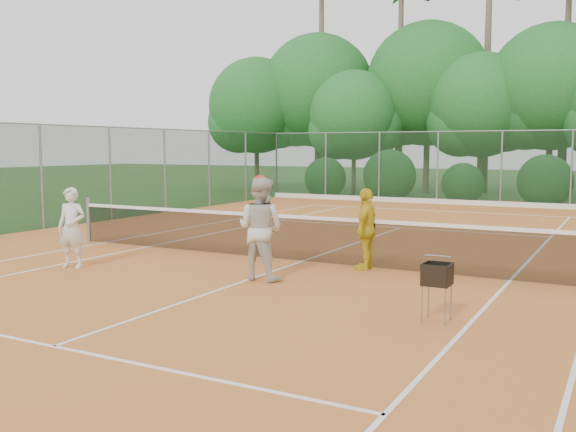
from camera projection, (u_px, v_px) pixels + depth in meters
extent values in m
plane|color=#264B1A|center=(301.00, 263.00, 13.17)|extent=(120.00, 120.00, 0.00)
cube|color=#C26E2C|center=(301.00, 262.00, 13.17)|extent=(18.00, 36.00, 0.02)
cylinder|color=gray|center=(88.00, 220.00, 15.91)|extent=(0.10, 0.10, 1.10)
cube|color=black|center=(301.00, 240.00, 13.12)|extent=(11.87, 0.03, 0.86)
cube|color=white|center=(301.00, 217.00, 13.07)|extent=(11.87, 0.04, 0.07)
imported|color=silver|center=(72.00, 228.00, 12.48)|extent=(0.65, 0.52, 1.57)
imported|color=beige|center=(260.00, 229.00, 11.33)|extent=(0.90, 0.71, 1.83)
ellipsoid|color=red|center=(260.00, 179.00, 11.24)|extent=(0.22, 0.22, 0.14)
imported|color=gold|center=(366.00, 229.00, 12.29)|extent=(0.43, 0.94, 1.57)
cylinder|color=gray|center=(422.00, 304.00, 8.56)|extent=(0.02, 0.02, 0.51)
cylinder|color=gray|center=(451.00, 302.00, 8.69)|extent=(0.02, 0.02, 0.51)
cube|color=black|center=(437.00, 274.00, 8.59)|extent=(0.35, 0.35, 0.29)
sphere|color=yellow|center=(439.00, 213.00, 22.69)|extent=(0.07, 0.07, 0.07)
sphere|color=#D0DC33|center=(474.00, 208.00, 24.49)|extent=(0.07, 0.07, 0.07)
sphere|color=#D5E334|center=(541.00, 220.00, 20.46)|extent=(0.07, 0.07, 0.07)
cube|color=white|center=(448.00, 211.00, 23.58)|extent=(11.03, 0.06, 0.01)
cube|color=white|center=(103.00, 243.00, 15.76)|extent=(0.06, 23.77, 0.01)
cube|color=white|center=(146.00, 247.00, 15.11)|extent=(0.06, 23.77, 0.01)
cube|color=white|center=(509.00, 281.00, 11.23)|extent=(0.06, 23.77, 0.01)
cube|color=white|center=(400.00, 228.00, 18.77)|extent=(8.23, 0.06, 0.01)
cube|color=white|center=(54.00, 346.00, 7.57)|extent=(8.23, 0.06, 0.01)
cube|color=white|center=(301.00, 262.00, 13.17)|extent=(0.06, 12.80, 0.01)
cube|color=#19381E|center=(469.00, 168.00, 26.14)|extent=(18.00, 0.02, 3.00)
cylinder|color=gray|center=(276.00, 165.00, 30.39)|extent=(0.07, 0.07, 3.00)
cylinder|color=gray|center=(276.00, 165.00, 30.39)|extent=(0.07, 0.07, 3.00)
cylinder|color=brown|center=(257.00, 156.00, 35.50)|extent=(0.26, 0.26, 3.75)
sphere|color=#1E5C22|center=(257.00, 106.00, 35.20)|extent=(5.25, 5.25, 5.25)
cylinder|color=brown|center=(317.00, 150.00, 35.36)|extent=(0.30, 0.30, 4.40)
sphere|color=#1E5C22|center=(318.00, 91.00, 35.02)|extent=(6.16, 6.16, 6.16)
cylinder|color=brown|center=(354.00, 163.00, 32.26)|extent=(0.22, 0.22, 3.20)
sphere|color=#1E5C22|center=(354.00, 115.00, 32.01)|extent=(4.48, 4.48, 4.48)
cylinder|color=brown|center=(427.00, 150.00, 32.97)|extent=(0.31, 0.31, 4.50)
sphere|color=#1E5C22|center=(428.00, 84.00, 32.61)|extent=(6.30, 6.30, 6.30)
cylinder|color=brown|center=(480.00, 160.00, 30.29)|extent=(0.24, 0.24, 3.50)
sphere|color=#1E5C22|center=(481.00, 105.00, 30.02)|extent=(4.90, 4.90, 4.90)
cylinder|color=brown|center=(549.00, 154.00, 29.28)|extent=(0.28, 0.28, 4.10)
sphere|color=#1E5C22|center=(552.00, 87.00, 28.96)|extent=(5.74, 5.74, 5.74)
cone|color=brown|center=(321.00, 74.00, 36.45)|extent=(0.44, 0.44, 13.00)
cone|color=brown|center=(400.00, 87.00, 33.33)|extent=(0.44, 0.44, 11.00)
cone|color=brown|center=(488.00, 47.00, 32.98)|extent=(0.44, 0.44, 15.00)
cone|color=brown|center=(565.00, 89.00, 29.17)|extent=(0.44, 0.44, 10.00)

